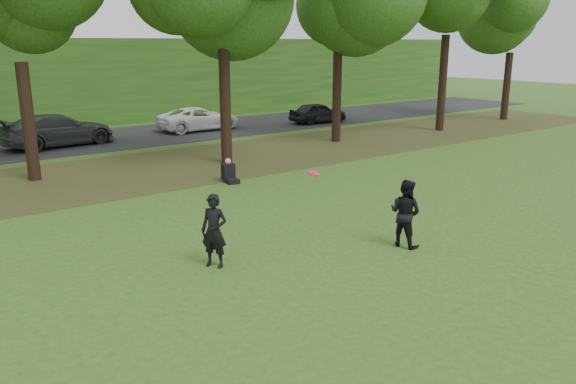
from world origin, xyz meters
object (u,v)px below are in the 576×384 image
Objects in this scene: frisbee at (313,173)px; player_left at (214,231)px; seated_person at (229,173)px; player_right at (405,213)px.

player_left is at bearing 164.40° from frisbee.
player_left is 1.97× the size of seated_person.
player_right reaches higher than seated_person.
player_right is at bearing -81.91° from seated_person.
frisbee is at bearing -98.09° from seated_person.
frisbee reaches higher than player_left.
frisbee reaches higher than player_right.
player_left is 0.99× the size of player_right.
frisbee is 0.45× the size of seated_person.
seated_person is (-0.04, 8.05, -0.51)m from player_right.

